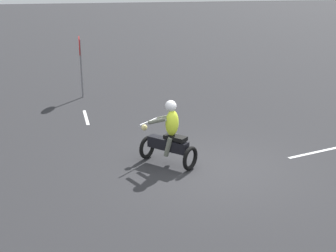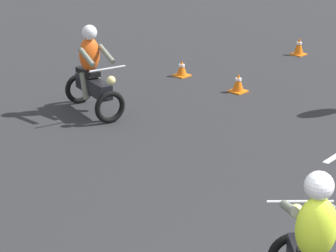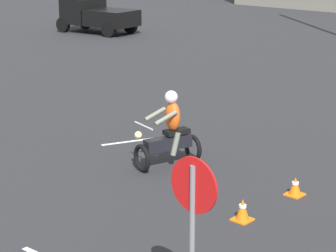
% 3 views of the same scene
% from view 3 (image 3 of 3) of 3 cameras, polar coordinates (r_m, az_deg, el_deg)
% --- Properties ---
extents(motorcycle_rider_background, '(0.96, 1.56, 1.66)m').
position_cam_3_polar(motorcycle_rider_background, '(13.92, 0.12, -0.67)').
color(motorcycle_rider_background, black).
rests_on(motorcycle_rider_background, ground).
extents(pickup_truck, '(4.35, 2.46, 1.73)m').
position_cam_3_polar(pickup_truck, '(34.22, -6.29, 9.61)').
color(pickup_truck, black).
rests_on(pickup_truck, ground).
extents(stop_sign, '(0.70, 0.08, 2.30)m').
position_cam_3_polar(stop_sign, '(7.82, 2.21, -7.34)').
color(stop_sign, slate).
rests_on(stop_sign, ground).
extents(traffic_cone_near_right, '(0.32, 0.32, 0.40)m').
position_cam_3_polar(traffic_cone_near_right, '(11.51, 6.51, -7.30)').
color(traffic_cone_near_right, orange).
rests_on(traffic_cone_near_right, ground).
extents(traffic_cone_far_right, '(0.32, 0.32, 0.36)m').
position_cam_3_polar(traffic_cone_far_right, '(12.75, 11.01, -5.21)').
color(traffic_cone_far_right, orange).
rests_on(traffic_cone_far_right, ground).
extents(lane_stripe_ne, '(0.73, 1.58, 0.01)m').
position_cam_3_polar(lane_stripe_ne, '(15.87, -2.95, -1.29)').
color(lane_stripe_ne, silver).
rests_on(lane_stripe_ne, ground).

